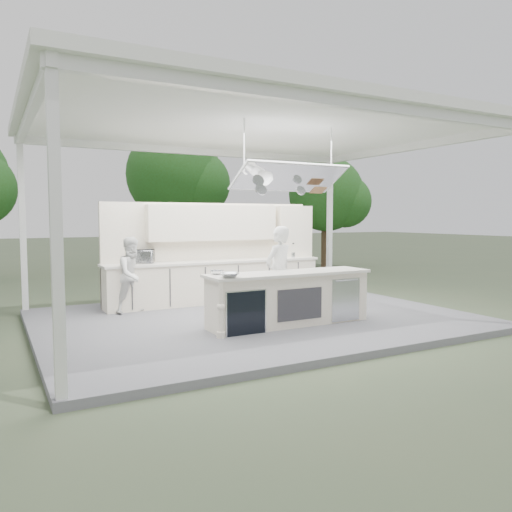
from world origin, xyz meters
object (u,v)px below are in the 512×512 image
back_counter (216,281)px  sous_chef (133,275)px  demo_island (288,298)px  head_chef (279,273)px

back_counter → sous_chef: (-1.98, -0.35, 0.29)m
demo_island → head_chef: bearing=78.7°
demo_island → sous_chef: bearing=131.2°
demo_island → back_counter: (-0.18, 2.81, 0.00)m
demo_island → back_counter: same height
head_chef → back_counter: bearing=-102.7°
head_chef → demo_island: bearing=59.0°
sous_chef → demo_island: bearing=-70.1°
back_counter → head_chef: head_chef is taller
back_counter → demo_island: bearing=-86.4°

